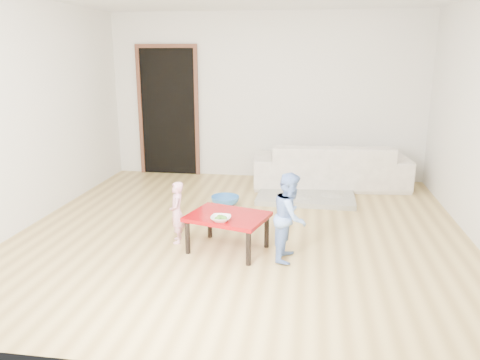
% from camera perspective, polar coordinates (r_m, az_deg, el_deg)
% --- Properties ---
extents(floor, '(5.00, 5.00, 0.01)m').
position_cam_1_polar(floor, '(5.39, 0.32, -6.14)').
color(floor, '#A78647').
rests_on(floor, ground).
extents(back_wall, '(5.00, 0.02, 2.60)m').
position_cam_1_polar(back_wall, '(7.54, 3.17, 10.09)').
color(back_wall, white).
rests_on(back_wall, floor).
extents(left_wall, '(0.02, 5.00, 2.60)m').
position_cam_1_polar(left_wall, '(5.97, -24.37, 7.49)').
color(left_wall, white).
rests_on(left_wall, floor).
extents(doorway, '(1.02, 0.08, 2.11)m').
position_cam_1_polar(doorway, '(7.86, -8.68, 8.14)').
color(doorway, brown).
rests_on(doorway, back_wall).
extents(sofa, '(2.36, 1.10, 0.67)m').
position_cam_1_polar(sofa, '(7.21, 10.91, 1.84)').
color(sofa, white).
rests_on(sofa, floor).
extents(cushion, '(0.52, 0.49, 0.11)m').
position_cam_1_polar(cushion, '(6.99, 8.89, 2.89)').
color(cushion, '#D55B17').
rests_on(cushion, sofa).
extents(red_table, '(0.89, 0.76, 0.38)m').
position_cam_1_polar(red_table, '(4.80, -1.51, -6.42)').
color(red_table, '#97080C').
rests_on(red_table, floor).
extents(bowl, '(0.20, 0.20, 0.05)m').
position_cam_1_polar(bowl, '(4.56, -2.34, -4.73)').
color(bowl, white).
rests_on(bowl, red_table).
extents(broccoli, '(0.12, 0.12, 0.06)m').
position_cam_1_polar(broccoli, '(4.55, -2.34, -4.68)').
color(broccoli, '#2D5919').
rests_on(broccoli, red_table).
extents(child_pink, '(0.21, 0.27, 0.66)m').
position_cam_1_polar(child_pink, '(5.00, -7.70, -3.94)').
color(child_pink, pink).
rests_on(child_pink, floor).
extents(child_blue, '(0.38, 0.46, 0.87)m').
position_cam_1_polar(child_blue, '(4.55, 6.14, -4.46)').
color(child_blue, '#6592EA').
rests_on(child_blue, floor).
extents(basin, '(0.38, 0.38, 0.12)m').
position_cam_1_polar(basin, '(6.26, -1.82, -2.53)').
color(basin, '#306FB6').
rests_on(basin, floor).
extents(blanket, '(1.35, 1.13, 0.07)m').
position_cam_1_polar(blanket, '(6.70, 8.06, -1.72)').
color(blanket, beige).
rests_on(blanket, floor).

